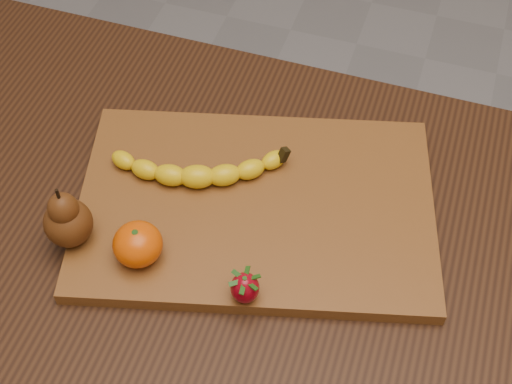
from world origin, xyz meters
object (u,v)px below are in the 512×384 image
(cutting_board, at_px, (256,206))
(mandarin, at_px, (138,244))
(table, at_px, (190,276))
(pear, at_px, (65,215))

(cutting_board, distance_m, mandarin, 0.16)
(cutting_board, relative_size, mandarin, 7.60)
(table, distance_m, cutting_board, 0.15)
(pear, bearing_deg, cutting_board, 31.66)
(table, height_order, pear, pear)
(table, xyz_separation_m, mandarin, (-0.03, -0.06, 0.14))
(table, height_order, cutting_board, cutting_board)
(table, relative_size, cutting_board, 2.22)
(table, bearing_deg, cutting_board, 41.34)
(table, xyz_separation_m, cutting_board, (0.07, 0.06, 0.11))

